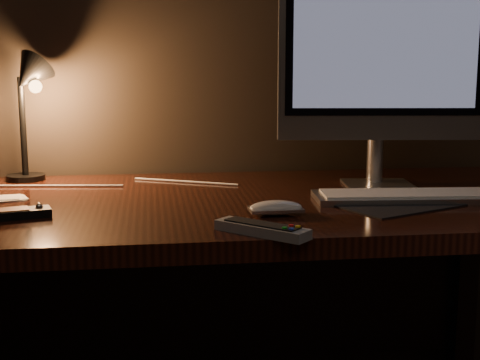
{
  "coord_description": "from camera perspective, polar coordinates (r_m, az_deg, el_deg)",
  "views": [
    {
      "loc": [
        -0.17,
        0.38,
        1.05
      ],
      "look_at": [
        0.02,
        1.73,
        0.81
      ],
      "focal_mm": 50.0,
      "sensor_mm": 36.0,
      "label": 1
    }
  ],
  "objects": [
    {
      "name": "tv_remote",
      "position": [
        1.19,
        1.89,
        -4.19
      ],
      "size": [
        0.16,
        0.16,
        0.02
      ],
      "rotation": [
        0.0,
        0.0,
        -0.77
      ],
      "color": "gray",
      "rests_on": "desk"
    },
    {
      "name": "papers",
      "position": [
        1.59,
        -19.66,
        -1.52
      ],
      "size": [
        0.12,
        0.09,
        0.01
      ],
      "primitive_type": "cube",
      "rotation": [
        0.0,
        0.0,
        0.25
      ],
      "color": "white",
      "rests_on": "desk"
    },
    {
      "name": "monitor",
      "position": [
        1.67,
        12.11,
        10.13
      ],
      "size": [
        0.51,
        0.17,
        0.53
      ],
      "rotation": [
        0.0,
        0.0,
        -0.12
      ],
      "color": "silver",
      "rests_on": "desk"
    },
    {
      "name": "cable",
      "position": [
        1.7,
        -9.88,
        -0.38
      ],
      "size": [
        0.57,
        0.2,
        0.01
      ],
      "primitive_type": "cylinder",
      "rotation": [
        0.0,
        1.57,
        -0.33
      ],
      "color": "white",
      "rests_on": "desk"
    },
    {
      "name": "media_remote",
      "position": [
        1.39,
        -18.72,
        -2.71
      ],
      "size": [
        0.15,
        0.09,
        0.03
      ],
      "rotation": [
        0.0,
        0.0,
        0.28
      ],
      "color": "black",
      "rests_on": "desk"
    },
    {
      "name": "mousepad",
      "position": [
        1.49,
        12.79,
        -1.96
      ],
      "size": [
        0.31,
        0.29,
        0.0
      ],
      "primitive_type": "cube",
      "rotation": [
        0.0,
        0.0,
        0.42
      ],
      "color": "black",
      "rests_on": "desk"
    },
    {
      "name": "keyboard",
      "position": [
        1.55,
        15.24,
        -1.31
      ],
      "size": [
        0.49,
        0.17,
        0.02
      ],
      "primitive_type": "cube",
      "rotation": [
        0.0,
        0.0,
        -0.08
      ],
      "color": "silver",
      "rests_on": "desk"
    },
    {
      "name": "desk",
      "position": [
        1.61,
        -1.49,
        -5.58
      ],
      "size": [
        1.6,
        0.75,
        0.75
      ],
      "color": "black",
      "rests_on": "ground"
    },
    {
      "name": "mouse",
      "position": [
        1.35,
        3.07,
        -2.56
      ],
      "size": [
        0.11,
        0.06,
        0.02
      ],
      "primitive_type": "ellipsoid",
      "rotation": [
        0.0,
        0.0,
        0.01
      ],
      "color": "white",
      "rests_on": "desk"
    },
    {
      "name": "desk_lamp",
      "position": [
        1.79,
        -17.64,
        7.05
      ],
      "size": [
        0.17,
        0.18,
        0.34
      ],
      "rotation": [
        0.0,
        0.0,
        -0.32
      ],
      "color": "black",
      "rests_on": "desk"
    }
  ]
}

